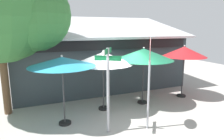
# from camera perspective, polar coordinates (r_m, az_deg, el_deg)

# --- Properties ---
(ground_plane) EXTENTS (28.00, 28.00, 0.10)m
(ground_plane) POSITION_cam_1_polar(r_m,az_deg,el_deg) (8.32, 1.92, -12.88)
(ground_plane) COLOR #ADA8A0
(cafe_building) EXTENTS (9.78, 4.92, 4.15)m
(cafe_building) POSITION_cam_1_polar(r_m,az_deg,el_deg) (12.17, -3.94, 2.96)
(cafe_building) COLOR #333D42
(cafe_building) RESTS_ON ground
(street_sign_post) EXTENTS (0.71, 0.76, 2.80)m
(street_sign_post) POSITION_cam_1_polar(r_m,az_deg,el_deg) (6.49, -1.15, -3.29)
(street_sign_post) COLOR #A8AAB2
(street_sign_post) RESTS_ON ground
(stop_sign) EXTENTS (0.46, 0.67, 3.12)m
(stop_sign) POSITION_cam_1_polar(r_m,az_deg,el_deg) (6.73, 10.45, 1.04)
(stop_sign) COLOR #A8AAB2
(stop_sign) RESTS_ON ground
(patio_umbrella_teal_left) EXTENTS (2.29, 2.29, 2.52)m
(patio_umbrella_teal_left) POSITION_cam_1_polar(r_m,az_deg,el_deg) (7.14, -13.79, 2.11)
(patio_umbrella_teal_left) COLOR black
(patio_umbrella_teal_left) RESTS_ON ground
(patio_umbrella_ivory_center) EXTENTS (2.44, 2.44, 2.52)m
(patio_umbrella_ivory_center) POSITION_cam_1_polar(r_m,az_deg,el_deg) (8.31, -2.47, 3.28)
(patio_umbrella_ivory_center) COLOR black
(patio_umbrella_ivory_center) RESTS_ON ground
(patio_umbrella_forest_green_right) EXTENTS (2.62, 2.62, 2.59)m
(patio_umbrella_forest_green_right) POSITION_cam_1_polar(r_m,az_deg,el_deg) (9.13, 8.86, 4.32)
(patio_umbrella_forest_green_right) COLOR black
(patio_umbrella_forest_green_right) RESTS_ON ground
(patio_umbrella_crimson_far_right) EXTENTS (2.14, 2.14, 2.60)m
(patio_umbrella_crimson_far_right) POSITION_cam_1_polar(r_m,az_deg,el_deg) (10.55, 19.52, 4.78)
(patio_umbrella_crimson_far_right) COLOR black
(patio_umbrella_crimson_far_right) RESTS_ON ground
(shade_tree) EXTENTS (4.82, 4.49, 6.57)m
(shade_tree) POSITION_cam_1_polar(r_m,az_deg,el_deg) (8.78, -28.12, 15.82)
(shade_tree) COLOR brown
(shade_tree) RESTS_ON ground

